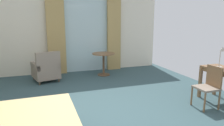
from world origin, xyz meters
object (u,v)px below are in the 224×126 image
(desk_chair, at_px, (209,85))
(desk_lamp, at_px, (222,52))
(armchair_by_window, at_px, (46,70))
(round_cafe_table, at_px, (104,59))

(desk_chair, distance_m, desk_lamp, 0.87)
(armchair_by_window, bearing_deg, desk_chair, -44.49)
(desk_chair, relative_size, desk_lamp, 1.80)
(desk_lamp, relative_size, armchair_by_window, 0.53)
(armchair_by_window, xyz_separation_m, round_cafe_table, (1.83, 0.11, 0.20))
(desk_lamp, bearing_deg, armchair_by_window, 142.87)
(desk_chair, height_order, armchair_by_window, armchair_by_window)
(desk_lamp, height_order, round_cafe_table, desk_lamp)
(desk_chair, distance_m, armchair_by_window, 4.41)
(round_cafe_table, bearing_deg, armchair_by_window, -176.46)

